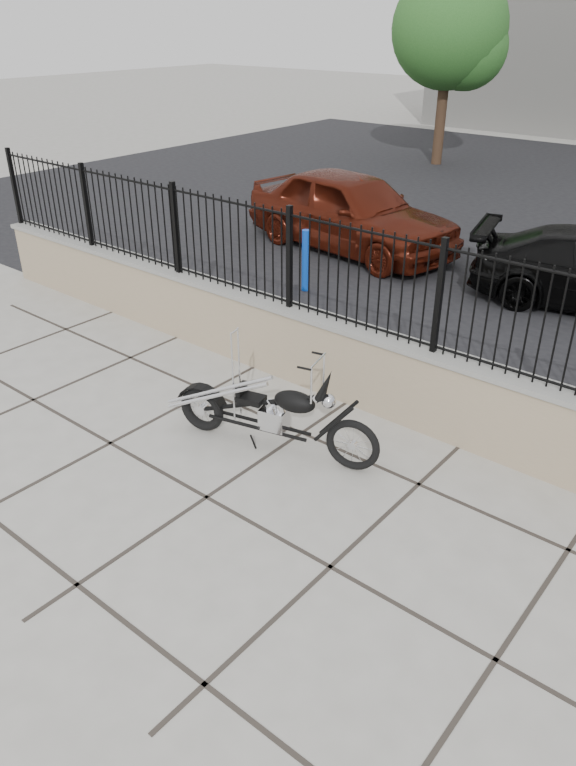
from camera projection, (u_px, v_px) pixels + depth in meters
The scene contains 7 objects.
ground_plane at pixel (207, 497), 6.66m from camera, with size 90.00×90.00×0.00m, color #99968E.
retaining_wall at pixel (354, 364), 8.13m from camera, with size 14.00×0.36×0.96m, color gray.
iron_fence at pixel (359, 278), 7.61m from camera, with size 14.00×0.08×1.20m, color black.
chopper_motorcycle at pixel (270, 394), 7.11m from camera, with size 2.24×0.39×1.34m, color black, non-canonical shape.
car_red at pixel (351, 211), 13.24m from camera, with size 1.81×4.51×1.54m, color #4C150A.
bollard_a at pixel (305, 261), 11.37m from camera, with size 0.12×0.12×1.04m, color blue.
tree_left at pixel (450, 23), 19.40m from camera, with size 3.30×3.30×5.57m.
Camera 1 is at (3.99, -3.60, 4.17)m, focal length 32.00 mm.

